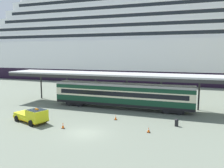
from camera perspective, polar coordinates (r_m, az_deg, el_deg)
ground_plane at (r=26.65m, az=-6.70°, el=-12.03°), size 400.00×400.00×0.00m
cruise_ship at (r=77.49m, az=20.45°, el=10.26°), size 159.88×25.84×38.54m
platform_canopy at (r=37.21m, az=2.69°, el=2.18°), size 41.20×5.69×5.69m
train_carriage at (r=37.21m, az=2.46°, el=-2.65°), size 22.66×2.81×4.11m
service_truck at (r=31.57m, az=-19.13°, el=-7.39°), size 5.57×3.61×2.02m
traffic_cone_near at (r=28.52m, az=-12.10°, el=-10.04°), size 0.36×0.36×0.75m
traffic_cone_mid at (r=31.33m, az=0.91°, el=-8.31°), size 0.36×0.36×0.69m
traffic_cone_far at (r=26.89m, az=9.10°, el=-11.19°), size 0.36×0.36×0.64m
quay_bollard at (r=29.74m, az=15.76°, el=-9.12°), size 0.48×0.48×0.96m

